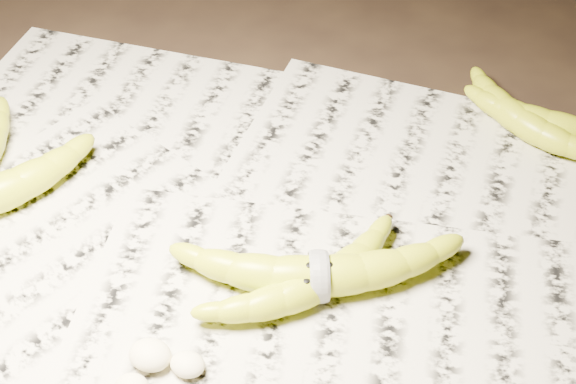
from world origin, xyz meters
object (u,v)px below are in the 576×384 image
(banana_center, at_px, (314,283))
(banana_upper_b, at_px, (547,121))
(banana_upper_a, at_px, (522,119))
(banana_taped, at_px, (319,274))

(banana_center, height_order, banana_upper_b, same)
(banana_center, height_order, banana_upper_a, same)
(banana_taped, relative_size, banana_upper_b, 1.44)
(banana_center, relative_size, banana_upper_a, 1.08)
(banana_center, distance_m, banana_upper_a, 0.32)
(banana_taped, distance_m, banana_upper_b, 0.33)
(banana_upper_a, distance_m, banana_upper_b, 0.03)
(banana_center, xyz_separation_m, banana_upper_a, (0.15, 0.29, -0.00))
(banana_center, distance_m, banana_upper_b, 0.34)
(banana_center, bearing_deg, banana_taped, 29.23)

